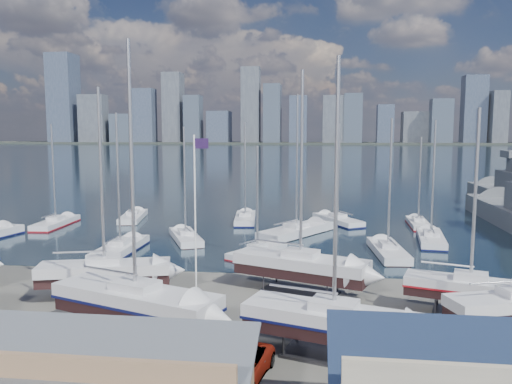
# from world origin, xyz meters

# --- Properties ---
(ground) EXTENTS (1400.00, 1400.00, 0.00)m
(ground) POSITION_xyz_m (0.00, -10.00, 0.00)
(ground) COLOR #605E59
(ground) RESTS_ON ground
(water) EXTENTS (1400.00, 600.00, 0.40)m
(water) POSITION_xyz_m (0.00, 300.00, -0.15)
(water) COLOR #19273A
(water) RESTS_ON ground
(far_shore) EXTENTS (1400.00, 80.00, 2.20)m
(far_shore) POSITION_xyz_m (0.00, 560.00, 1.10)
(far_shore) COLOR #2D332D
(far_shore) RESTS_ON ground
(skyline) EXTENTS (639.14, 43.80, 107.69)m
(skyline) POSITION_xyz_m (-7.83, 553.76, 39.09)
(skyline) COLOR #475166
(skyline) RESTS_ON far_shore
(sailboat_cradle_2) EXTENTS (10.06, 5.10, 15.84)m
(sailboat_cradle_2) POSITION_xyz_m (-7.23, -7.94, 2.07)
(sailboat_cradle_2) COLOR #2D2D33
(sailboat_cradle_2) RESTS_ON ground
(sailboat_cradle_3) EXTENTS (11.59, 6.76, 17.94)m
(sailboat_cradle_3) POSITION_xyz_m (-2.35, -14.43, 2.17)
(sailboat_cradle_3) COLOR #2D2D33
(sailboat_cradle_3) RESTS_ON ground
(sailboat_cradle_4) EXTENTS (11.00, 6.59, 17.26)m
(sailboat_cradle_4) POSITION_xyz_m (7.45, -4.63, 2.14)
(sailboat_cradle_4) COLOR #2D2D33
(sailboat_cradle_4) RESTS_ON ground
(sailboat_cradle_5) EXTENTS (10.63, 5.82, 16.52)m
(sailboat_cradle_5) POSITION_xyz_m (9.69, -16.09, 2.10)
(sailboat_cradle_5) COLOR #2D2D33
(sailboat_cradle_5) RESTS_ON ground
(sailboat_cradle_6) EXTENTS (9.00, 4.90, 14.16)m
(sailboat_cradle_6) POSITION_xyz_m (19.16, -8.43, 1.98)
(sailboat_cradle_6) COLOR #2D2D33
(sailboat_cradle_6) RESTS_ON ground
(sailboat_moored_1) EXTENTS (3.11, 9.72, 14.36)m
(sailboat_moored_1) POSITION_xyz_m (-26.39, 19.54, 0.31)
(sailboat_moored_1) COLOR black
(sailboat_moored_1) RESTS_ON water
(sailboat_moored_2) EXTENTS (4.43, 9.99, 14.58)m
(sailboat_moored_2) POSITION_xyz_m (-17.80, 25.57, 0.32)
(sailboat_moored_2) COLOR black
(sailboat_moored_2) RESTS_ON water
(sailboat_moored_3) EXTENTS (2.90, 10.22, 15.26)m
(sailboat_moored_3) POSITION_xyz_m (-11.78, 6.10, 0.31)
(sailboat_moored_3) COLOR black
(sailboat_moored_3) RESTS_ON water
(sailboat_moored_4) EXTENTS (6.18, 9.42, 13.87)m
(sailboat_moored_4) POSITION_xyz_m (-6.51, 12.63, 0.32)
(sailboat_moored_4) COLOR black
(sailboat_moored_4) RESTS_ON water
(sailboat_moored_5) EXTENTS (3.83, 10.11, 14.75)m
(sailboat_moored_5) POSITION_xyz_m (-1.45, 26.11, 0.31)
(sailboat_moored_5) COLOR black
(sailboat_moored_5) RESTS_ON water
(sailboat_moored_6) EXTENTS (5.90, 7.90, 11.77)m
(sailboat_moored_6) POSITION_xyz_m (2.62, 6.95, 0.31)
(sailboat_moored_6) COLOR black
(sailboat_moored_6) RESTS_ON water
(sailboat_moored_7) EXTENTS (9.24, 11.80, 17.96)m
(sailboat_moored_7) POSITION_xyz_m (6.18, 17.37, 0.33)
(sailboat_moored_7) COLOR black
(sailboat_moored_7) RESTS_ON water
(sailboat_moored_8) EXTENTS (7.16, 9.74, 14.46)m
(sailboat_moored_8) POSITION_xyz_m (11.54, 26.48, 0.31)
(sailboat_moored_8) COLOR black
(sailboat_moored_8) RESTS_ON water
(sailboat_moored_9) EXTENTS (3.46, 9.90, 14.68)m
(sailboat_moored_9) POSITION_xyz_m (15.98, 8.56, 0.32)
(sailboat_moored_9) COLOR black
(sailboat_moored_9) RESTS_ON water
(sailboat_moored_10) EXTENTS (4.02, 10.06, 14.63)m
(sailboat_moored_10) POSITION_xyz_m (21.71, 15.30, 0.31)
(sailboat_moored_10) COLOR black
(sailboat_moored_10) RESTS_ON water
(sailboat_moored_11) EXTENTS (2.68, 8.50, 12.58)m
(sailboat_moored_11) POSITION_xyz_m (22.25, 25.50, 0.31)
(sailboat_moored_11) COLOR black
(sailboat_moored_11) RESTS_ON water
(car_b) EXTENTS (5.13, 3.57, 1.60)m
(car_b) POSITION_xyz_m (-0.81, -21.74, 0.80)
(car_b) COLOR gray
(car_b) RESTS_ON ground
(car_c) EXTENTS (3.46, 5.76, 1.50)m
(car_c) POSITION_xyz_m (4.90, -19.35, 0.75)
(car_c) COLOR gray
(car_c) RESTS_ON ground
(car_d) EXTENTS (3.37, 4.74, 1.28)m
(car_d) POSITION_xyz_m (3.55, -18.95, 0.64)
(car_d) COLOR gray
(car_d) RESTS_ON ground
(flagpole) EXTENTS (1.09, 0.12, 12.39)m
(flagpole) POSITION_xyz_m (0.03, -8.28, 7.16)
(flagpole) COLOR white
(flagpole) RESTS_ON ground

